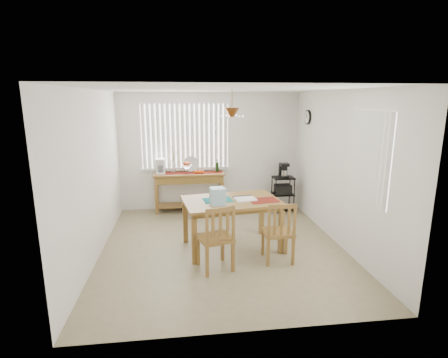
{
  "coord_description": "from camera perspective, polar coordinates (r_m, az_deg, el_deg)",
  "views": [
    {
      "loc": [
        -0.66,
        -5.5,
        2.46
      ],
      "look_at": [
        0.1,
        0.55,
        1.05
      ],
      "focal_mm": 28.0,
      "sensor_mm": 36.0,
      "label": 1
    }
  ],
  "objects": [
    {
      "name": "ground",
      "position": [
        6.06,
        -0.29,
        -10.97
      ],
      "size": [
        4.0,
        4.5,
        0.01
      ],
      "primitive_type": "cube",
      "color": "gray"
    },
    {
      "name": "room_shell",
      "position": [
        5.61,
        -0.3,
        5.14
      ],
      "size": [
        4.2,
        4.7,
        2.7
      ],
      "color": "white",
      "rests_on": "ground"
    },
    {
      "name": "sideboard",
      "position": [
        7.73,
        -5.61,
        -0.59
      ],
      "size": [
        1.54,
        0.43,
        0.86
      ],
      "color": "olive",
      "rests_on": "ground"
    },
    {
      "name": "sideboard_items",
      "position": [
        7.67,
        -7.59,
        1.92
      ],
      "size": [
        1.46,
        0.36,
        0.66
      ],
      "color": "maroon",
      "rests_on": "sideboard"
    },
    {
      "name": "wire_cart",
      "position": [
        7.87,
        9.58,
        -1.86
      ],
      "size": [
        0.45,
        0.36,
        0.77
      ],
      "color": "black",
      "rests_on": "ground"
    },
    {
      "name": "cart_items",
      "position": [
        7.78,
        9.69,
        1.38
      ],
      "size": [
        0.18,
        0.22,
        0.32
      ],
      "color": "black",
      "rests_on": "wire_cart"
    },
    {
      "name": "dining_table",
      "position": [
        5.78,
        1.23,
        -4.35
      ],
      "size": [
        1.68,
        1.21,
        0.83
      ],
      "color": "olive",
      "rests_on": "ground"
    },
    {
      "name": "table_items",
      "position": [
        5.56,
        0.13,
        -2.96
      ],
      "size": [
        1.25,
        0.55,
        0.27
      ],
      "color": "#157879",
      "rests_on": "dining_table"
    },
    {
      "name": "chair_left",
      "position": [
        5.11,
        -1.29,
        -9.64
      ],
      "size": [
        0.57,
        0.57,
        1.0
      ],
      "color": "olive",
      "rests_on": "ground"
    },
    {
      "name": "chair_right",
      "position": [
        5.43,
        8.92,
        -8.59
      ],
      "size": [
        0.46,
        0.46,
        0.97
      ],
      "color": "olive",
      "rests_on": "ground"
    }
  ]
}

